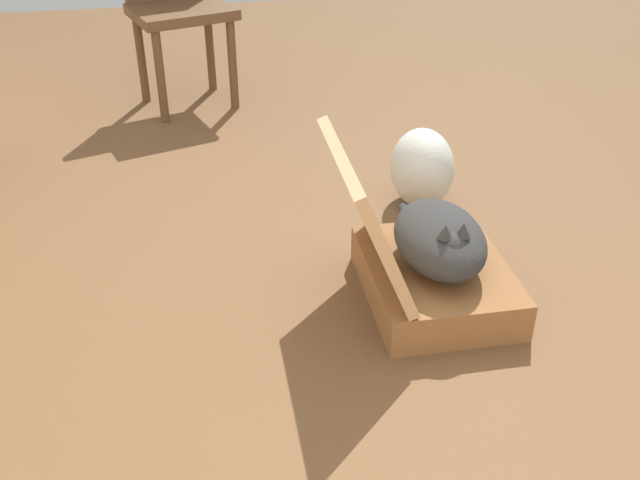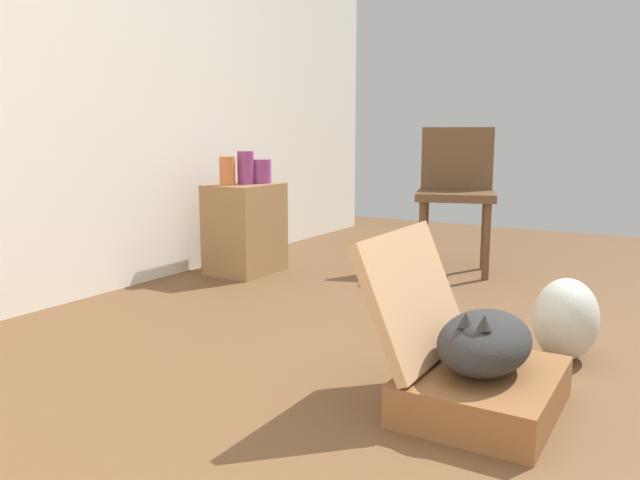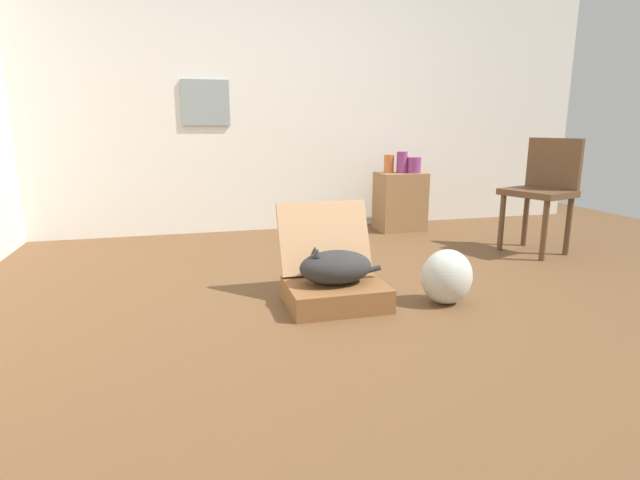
{
  "view_description": "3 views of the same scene",
  "coord_description": "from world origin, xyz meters",
  "px_view_note": "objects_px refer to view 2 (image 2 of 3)",
  "views": [
    {
      "loc": [
        -2.1,
        0.68,
        1.46
      ],
      "look_at": [
        -0.32,
        0.36,
        0.34
      ],
      "focal_mm": 41.35,
      "sensor_mm": 36.0,
      "label": 1
    },
    {
      "loc": [
        -2.1,
        -0.57,
        0.88
      ],
      "look_at": [
        -0.24,
        0.54,
        0.51
      ],
      "focal_mm": 35.29,
      "sensor_mm": 36.0,
      "label": 2
    },
    {
      "loc": [
        -1.0,
        -2.66,
        1.02
      ],
      "look_at": [
        -0.16,
        0.46,
        0.27
      ],
      "focal_mm": 28.05,
      "sensor_mm": 36.0,
      "label": 3
    }
  ],
  "objects_px": {
    "plastic_bag_white": "(566,319)",
    "chair": "(456,189)",
    "cat": "(484,342)",
    "vase_short": "(260,171)",
    "side_table": "(245,229)",
    "vase_tall": "(227,171)",
    "vase_round": "(246,168)",
    "suitcase_base": "(483,390)"
  },
  "relations": [
    {
      "from": "side_table",
      "to": "vase_short",
      "type": "height_order",
      "value": "vase_short"
    },
    {
      "from": "cat",
      "to": "plastic_bag_white",
      "type": "height_order",
      "value": "cat"
    },
    {
      "from": "vase_short",
      "to": "vase_round",
      "type": "bearing_deg",
      "value": 164.8
    },
    {
      "from": "cat",
      "to": "side_table",
      "type": "distance_m",
      "value": 2.27
    },
    {
      "from": "chair",
      "to": "plastic_bag_white",
      "type": "bearing_deg",
      "value": -74.01
    },
    {
      "from": "vase_tall",
      "to": "chair",
      "type": "bearing_deg",
      "value": -54.24
    },
    {
      "from": "vase_tall",
      "to": "suitcase_base",
      "type": "bearing_deg",
      "value": -120.17
    },
    {
      "from": "vase_tall",
      "to": "vase_round",
      "type": "distance_m",
      "value": 0.13
    },
    {
      "from": "plastic_bag_white",
      "to": "vase_tall",
      "type": "xyz_separation_m",
      "value": [
        0.5,
        2.08,
        0.49
      ]
    },
    {
      "from": "chair",
      "to": "side_table",
      "type": "bearing_deg",
      "value": -165.35
    },
    {
      "from": "suitcase_base",
      "to": "chair",
      "type": "height_order",
      "value": "chair"
    },
    {
      "from": "suitcase_base",
      "to": "vase_short",
      "type": "xyz_separation_m",
      "value": [
        1.35,
        1.85,
        0.57
      ]
    },
    {
      "from": "plastic_bag_white",
      "to": "side_table",
      "type": "xyz_separation_m",
      "value": [
        0.61,
        2.04,
        0.12
      ]
    },
    {
      "from": "suitcase_base",
      "to": "chair",
      "type": "bearing_deg",
      "value": 21.45
    },
    {
      "from": "side_table",
      "to": "vase_round",
      "type": "bearing_deg",
      "value": -90.0
    },
    {
      "from": "vase_tall",
      "to": "chair",
      "type": "relative_size",
      "value": 0.19
    },
    {
      "from": "side_table",
      "to": "vase_tall",
      "type": "bearing_deg",
      "value": 159.72
    },
    {
      "from": "vase_short",
      "to": "chair",
      "type": "distance_m",
      "value": 1.25
    },
    {
      "from": "cat",
      "to": "side_table",
      "type": "height_order",
      "value": "side_table"
    },
    {
      "from": "vase_short",
      "to": "plastic_bag_white",
      "type": "bearing_deg",
      "value": -109.92
    },
    {
      "from": "cat",
      "to": "chair",
      "type": "xyz_separation_m",
      "value": [
        1.97,
        0.77,
        0.3
      ]
    },
    {
      "from": "cat",
      "to": "vase_tall",
      "type": "relative_size",
      "value": 2.87
    },
    {
      "from": "vase_short",
      "to": "vase_round",
      "type": "xyz_separation_m",
      "value": [
        -0.11,
        0.03,
        0.03
      ]
    },
    {
      "from": "vase_tall",
      "to": "vase_short",
      "type": "relative_size",
      "value": 1.15
    },
    {
      "from": "vase_tall",
      "to": "cat",
      "type": "bearing_deg",
      "value": -120.28
    },
    {
      "from": "vase_round",
      "to": "side_table",
      "type": "bearing_deg",
      "value": 90.0
    },
    {
      "from": "cat",
      "to": "vase_tall",
      "type": "height_order",
      "value": "vase_tall"
    },
    {
      "from": "vase_tall",
      "to": "plastic_bag_white",
      "type": "bearing_deg",
      "value": -103.48
    },
    {
      "from": "side_table",
      "to": "vase_tall",
      "type": "distance_m",
      "value": 0.39
    },
    {
      "from": "vase_tall",
      "to": "vase_short",
      "type": "distance_m",
      "value": 0.24
    },
    {
      "from": "plastic_bag_white",
      "to": "chair",
      "type": "xyz_separation_m",
      "value": [
        1.34,
        0.91,
        0.36
      ]
    },
    {
      "from": "vase_tall",
      "to": "chair",
      "type": "distance_m",
      "value": 1.44
    },
    {
      "from": "suitcase_base",
      "to": "vase_tall",
      "type": "height_order",
      "value": "vase_tall"
    },
    {
      "from": "suitcase_base",
      "to": "vase_round",
      "type": "distance_m",
      "value": 2.33
    },
    {
      "from": "plastic_bag_white",
      "to": "vase_round",
      "type": "xyz_separation_m",
      "value": [
        0.61,
        2.02,
        0.51
      ]
    },
    {
      "from": "suitcase_base",
      "to": "chair",
      "type": "xyz_separation_m",
      "value": [
        1.97,
        0.77,
        0.46
      ]
    },
    {
      "from": "vase_round",
      "to": "suitcase_base",
      "type": "bearing_deg",
      "value": -123.33
    },
    {
      "from": "side_table",
      "to": "vase_short",
      "type": "distance_m",
      "value": 0.38
    },
    {
      "from": "vase_short",
      "to": "chair",
      "type": "bearing_deg",
      "value": -60.35
    },
    {
      "from": "vase_short",
      "to": "chair",
      "type": "relative_size",
      "value": 0.16
    },
    {
      "from": "cat",
      "to": "vase_short",
      "type": "bearing_deg",
      "value": 53.82
    },
    {
      "from": "side_table",
      "to": "vase_tall",
      "type": "height_order",
      "value": "vase_tall"
    }
  ]
}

